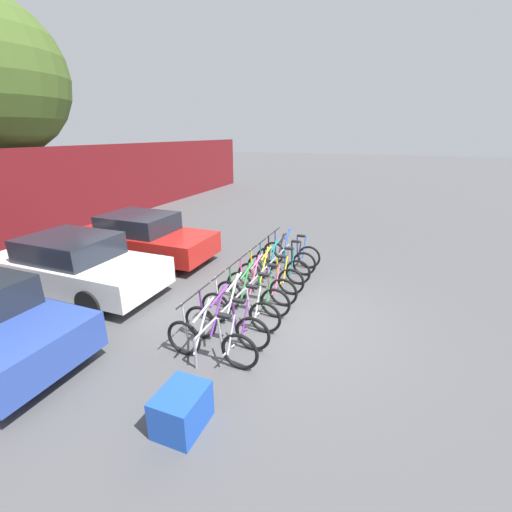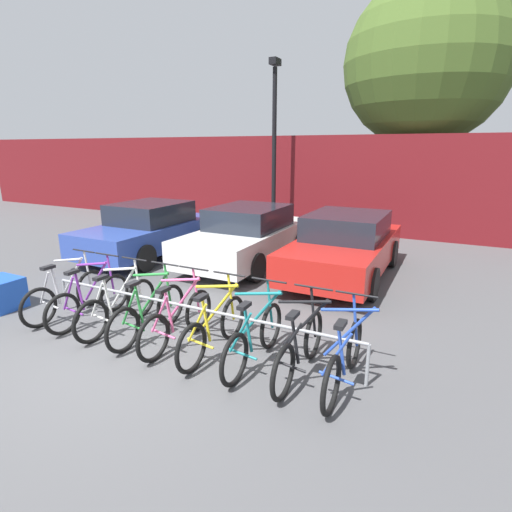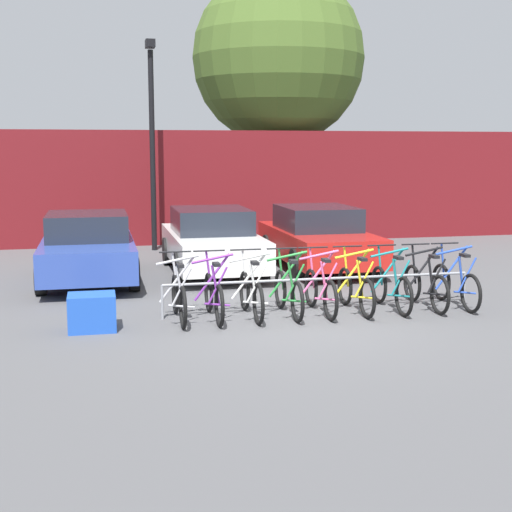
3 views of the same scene
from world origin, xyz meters
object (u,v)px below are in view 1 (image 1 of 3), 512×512
object	(u,v)px
bicycle_purple	(226,326)
bicycle_white	(240,310)
bicycle_teal	(278,268)
bicycle_blue	(291,253)
bicycle_green	(252,297)
bicycle_black	(285,260)
bike_rack	(256,280)
bicycle_silver	(211,342)
cargo_crate	(182,409)
car_white	(76,265)
bicycle_pink	(261,287)
bicycle_yellow	(270,277)
car_red	(143,237)

from	to	relation	value
bicycle_purple	bicycle_white	bearing A→B (deg)	1.55
bicycle_teal	bicycle_blue	world-z (taller)	same
bicycle_green	bicycle_black	world-z (taller)	same
bike_rack	bicycle_blue	size ratio (longest dim) A/B	3.11
bicycle_white	bicycle_teal	size ratio (longest dim) A/B	1.00
bicycle_white	bicycle_blue	bearing A→B (deg)	-2.98
bicycle_purple	bicycle_blue	world-z (taller)	same
bicycle_silver	bicycle_blue	distance (m)	4.77
bicycle_purple	cargo_crate	xyz separation A→B (m)	(-1.90, -0.30, -0.10)
car_white	bicycle_teal	bearing A→B (deg)	-61.19
bicycle_silver	bicycle_pink	size ratio (longest dim) A/B	1.00
bicycle_green	bicycle_yellow	distance (m)	1.16
bike_rack	bicycle_yellow	size ratio (longest dim) A/B	3.11
bicycle_purple	bicycle_green	bearing A→B (deg)	1.55
bicycle_silver	cargo_crate	world-z (taller)	bicycle_silver
bicycle_yellow	bike_rack	bearing A→B (deg)	161.92
bike_rack	bicycle_silver	size ratio (longest dim) A/B	3.11
bicycle_pink	bike_rack	bearing A→B (deg)	68.07
bicycle_white	bicycle_pink	size ratio (longest dim) A/B	1.00
bicycle_pink	car_red	bearing A→B (deg)	69.39
bike_rack	car_red	world-z (taller)	car_red
bicycle_white	bicycle_purple	bearing A→B (deg)	177.02
bike_rack	bicycle_silver	xyz separation A→B (m)	(-2.38, -0.15, -0.12)
bicycle_white	bicycle_green	world-z (taller)	same
bicycle_purple	car_red	distance (m)	5.30
bicycle_pink	bicycle_yellow	size ratio (longest dim) A/B	1.00
bike_rack	car_red	distance (m)	4.34
bike_rack	cargo_crate	bearing A→B (deg)	-173.08
bicycle_silver	bike_rack	bearing A→B (deg)	0.80
cargo_crate	bicycle_white	bearing A→B (deg)	6.89
bicycle_purple	bicycle_yellow	world-z (taller)	same
bicycle_black	cargo_crate	distance (m)	5.56
bicycle_yellow	bicycle_blue	size ratio (longest dim) A/B	1.00
bicycle_white	bicycle_green	bearing A→B (deg)	-2.98
cargo_crate	bicycle_black	bearing A→B (deg)	3.12
bike_rack	bicycle_silver	distance (m)	2.39
bicycle_blue	car_white	xyz separation A→B (m)	(-3.55, 4.29, 0.31)
car_red	car_white	bearing A→B (deg)	-179.85
car_white	car_red	world-z (taller)	same
bicycle_blue	bicycle_yellow	bearing A→B (deg)	-178.15
bicycle_silver	bicycle_green	xyz separation A→B (m)	(1.79, 0.00, 0.00)
bicycle_black	bicycle_teal	bearing A→B (deg)	-178.04
bike_rack	cargo_crate	world-z (taller)	bike_rack
bike_rack	bicycle_green	size ratio (longest dim) A/B	3.11
bike_rack	bicycle_silver	bearing A→B (deg)	-176.43
bike_rack	bicycle_purple	xyz separation A→B (m)	(-1.83, -0.15, -0.12)
bicycle_white	bicycle_pink	xyz separation A→B (m)	(1.17, 0.00, 0.00)
bicycle_white	cargo_crate	distance (m)	2.53
bicycle_pink	bicycle_yellow	world-z (taller)	same
bicycle_pink	bicycle_yellow	bearing A→B (deg)	-3.66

